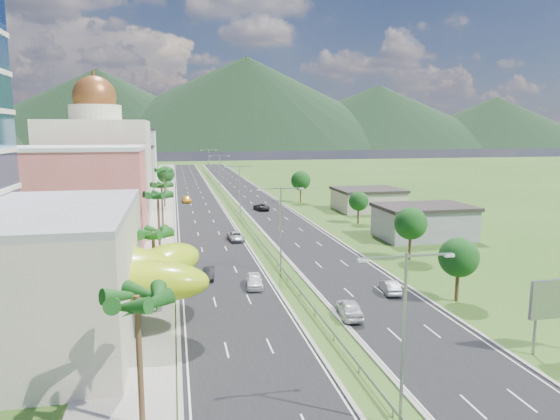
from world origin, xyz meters
TOP-DOWN VIEW (x-y plane):
  - ground at (0.00, 0.00)m, footprint 500.00×500.00m
  - road_left at (-7.50, 90.00)m, footprint 11.00×260.00m
  - road_right at (7.50, 90.00)m, footprint 11.00×260.00m
  - sidewalk_left at (-17.00, 90.00)m, footprint 7.00×260.00m
  - median_guardrail at (0.00, 71.99)m, footprint 0.10×216.06m
  - streetlight_median_a at (0.00, -25.00)m, footprint 6.04×0.25m
  - streetlight_median_b at (0.00, 10.00)m, footprint 6.04×0.25m
  - streetlight_median_c at (0.00, 50.00)m, footprint 6.04×0.25m
  - streetlight_median_d at (0.00, 95.00)m, footprint 6.04×0.25m
  - streetlight_median_e at (0.00, 140.00)m, footprint 6.04×0.25m
  - lime_canopy at (-20.00, -4.00)m, footprint 18.00×15.00m
  - pink_shophouse at (-28.00, 32.00)m, footprint 20.00×15.00m
  - domed_building at (-28.00, 55.00)m, footprint 20.00×20.00m
  - midrise_grey at (-27.00, 80.00)m, footprint 16.00×15.00m
  - midrise_beige at (-27.00, 102.00)m, footprint 16.00×15.00m
  - midrise_white at (-27.00, 125.00)m, footprint 16.00×15.00m
  - billboard at (17.00, -18.00)m, footprint 5.20×0.35m
  - shed_near at (28.00, 25.00)m, footprint 15.00×10.00m
  - shed_far at (30.00, 55.00)m, footprint 14.00×12.00m
  - palm_tree_a at (-15.50, -22.00)m, footprint 3.60×3.60m
  - palm_tree_b at (-15.50, 2.00)m, footprint 3.60×3.60m
  - palm_tree_c at (-15.50, 22.00)m, footprint 3.60×3.60m
  - palm_tree_d at (-15.50, 45.00)m, footprint 3.60×3.60m
  - palm_tree_e at (-15.50, 70.00)m, footprint 3.60×3.60m
  - leafy_tree_lfar at (-15.50, 95.00)m, footprint 4.90×4.90m
  - leafy_tree_ra at (16.00, -5.00)m, footprint 4.20×4.20m
  - leafy_tree_rb at (19.00, 12.00)m, footprint 4.55×4.55m
  - leafy_tree_rc at (22.00, 40.00)m, footprint 3.85×3.85m
  - leafy_tree_rd at (18.00, 70.00)m, footprint 4.90×4.90m
  - mountain_ridge at (60.00, 450.00)m, footprint 860.00×140.00m
  - car_white_near_left at (-4.41, 4.15)m, footprint 2.36×4.82m
  - car_dark_left at (-9.37, 8.66)m, footprint 1.77×4.11m
  - car_silver_mid_left at (-3.44, 29.27)m, footprint 2.71×5.27m
  - car_yellow_far_left at (-10.17, 76.19)m, footprint 2.35×5.14m
  - car_white_near_right at (3.20, -7.05)m, footprint 2.78×5.36m
  - car_silver_right at (10.12, -1.11)m, footprint 2.17×4.55m
  - car_dark_far_right at (6.08, 59.79)m, footprint 3.33×5.67m
  - motorcycle at (-10.79, 4.80)m, footprint 0.65×1.73m

SIDE VIEW (x-z plane):
  - ground at x=0.00m, z-range 0.00..0.00m
  - mountain_ridge at x=60.00m, z-range -45.00..45.00m
  - road_left at x=-7.50m, z-range 0.00..0.04m
  - road_right at x=7.50m, z-range 0.00..0.04m
  - sidewalk_left at x=-17.00m, z-range 0.00..0.12m
  - motorcycle at x=-10.79m, z-range 0.04..1.12m
  - median_guardrail at x=0.00m, z-range 0.24..1.00m
  - car_dark_left at x=-9.37m, z-range 0.04..1.36m
  - car_silver_mid_left at x=-3.44m, z-range 0.04..1.46m
  - car_silver_right at x=10.12m, z-range 0.04..1.48m
  - car_yellow_far_left at x=-10.17m, z-range 0.04..1.50m
  - car_dark_far_right at x=6.08m, z-range 0.04..1.52m
  - car_white_near_left at x=-4.41m, z-range 0.04..1.62m
  - car_white_near_right at x=3.20m, z-range 0.04..1.78m
  - shed_far at x=30.00m, z-range 0.00..4.40m
  - shed_near at x=28.00m, z-range 0.00..5.00m
  - leafy_tree_rc at x=22.00m, z-range 1.21..7.54m
  - billboard at x=17.00m, z-range 1.32..7.52m
  - leafy_tree_ra at x=16.00m, z-range 1.33..8.23m
  - lime_canopy at x=-20.00m, z-range 1.29..8.69m
  - leafy_tree_rb at x=19.00m, z-range 1.44..8.92m
  - leafy_tree_lfar at x=-15.50m, z-range 1.55..9.60m
  - leafy_tree_rd at x=18.00m, z-range 1.55..9.60m
  - midrise_beige at x=-27.00m, z-range 0.00..13.00m
  - streetlight_median_a at x=0.00m, z-range 1.25..12.25m
  - streetlight_median_b at x=0.00m, z-range 1.25..12.25m
  - streetlight_median_c at x=0.00m, z-range 1.25..12.25m
  - streetlight_median_d at x=0.00m, z-range 1.25..12.25m
  - streetlight_median_e at x=0.00m, z-range 1.25..12.25m
  - palm_tree_b at x=-15.50m, z-range 3.01..11.11m
  - pink_shophouse at x=-28.00m, z-range 0.00..15.00m
  - palm_tree_d at x=-15.50m, z-range 3.24..11.84m
  - midrise_grey at x=-27.00m, z-range 0.00..16.00m
  - palm_tree_a at x=-15.50m, z-range 3.47..12.57m
  - palm_tree_e at x=-15.50m, z-range 3.61..13.01m
  - palm_tree_c at x=-15.50m, z-range 3.70..13.30m
  - midrise_white at x=-27.00m, z-range 0.00..18.00m
  - domed_building at x=-28.00m, z-range -3.00..25.70m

